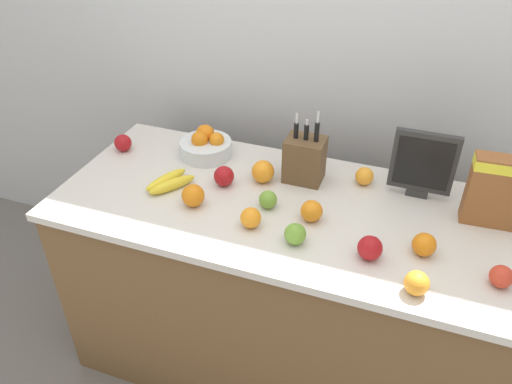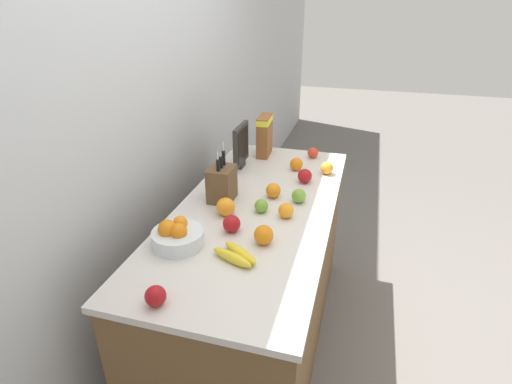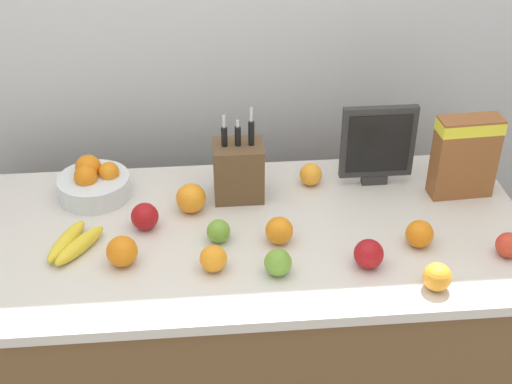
{
  "view_description": "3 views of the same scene",
  "coord_description": "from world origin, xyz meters",
  "px_view_note": "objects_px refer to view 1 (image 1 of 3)",
  "views": [
    {
      "loc": [
        0.41,
        -1.41,
        1.93
      ],
      "look_at": [
        -0.09,
        -0.04,
        0.92
      ],
      "focal_mm": 35.0,
      "sensor_mm": 36.0,
      "label": 1
    },
    {
      "loc": [
        -1.66,
        -0.47,
        1.81
      ],
      "look_at": [
        0.0,
        0.0,
        0.94
      ],
      "focal_mm": 28.0,
      "sensor_mm": 36.0,
      "label": 2
    },
    {
      "loc": [
        -0.08,
        -1.62,
        2.05
      ],
      "look_at": [
        0.06,
        0.0,
        0.99
      ],
      "focal_mm": 50.0,
      "sensor_mm": 36.0,
      "label": 3
    }
  ],
  "objects_px": {
    "orange_by_cereal": "(424,245)",
    "orange_mid_right": "(263,172)",
    "knife_block": "(305,159)",
    "orange_front_left": "(417,283)",
    "cereal_box": "(497,188)",
    "apple_rightmost": "(295,234)",
    "small_monitor": "(423,164)",
    "apple_near_bananas": "(370,248)",
    "apple_rear": "(268,200)",
    "banana_bunch": "(169,182)",
    "orange_back_center": "(251,218)",
    "orange_front_center": "(312,211)",
    "apple_leftmost": "(224,176)",
    "fruit_bowl": "(206,145)",
    "apple_middle": "(501,277)",
    "orange_front_right": "(364,176)",
    "apple_by_knife_block": "(123,143)",
    "orange_mid_left": "(193,196)"
  },
  "relations": [
    {
      "from": "fruit_bowl",
      "to": "orange_front_right",
      "type": "height_order",
      "value": "fruit_bowl"
    },
    {
      "from": "orange_by_cereal",
      "to": "orange_mid_right",
      "type": "distance_m",
      "value": 0.65
    },
    {
      "from": "apple_rightmost",
      "to": "small_monitor",
      "type": "bearing_deg",
      "value": 49.74
    },
    {
      "from": "banana_bunch",
      "to": "orange_front_right",
      "type": "bearing_deg",
      "value": 21.6
    },
    {
      "from": "knife_block",
      "to": "orange_mid_right",
      "type": "relative_size",
      "value": 3.35
    },
    {
      "from": "fruit_bowl",
      "to": "apple_middle",
      "type": "xyz_separation_m",
      "value": [
        1.13,
        -0.39,
        -0.01
      ]
    },
    {
      "from": "banana_bunch",
      "to": "orange_mid_left",
      "type": "height_order",
      "value": "orange_mid_left"
    },
    {
      "from": "apple_near_bananas",
      "to": "apple_leftmost",
      "type": "bearing_deg",
      "value": 159.24
    },
    {
      "from": "banana_bunch",
      "to": "orange_mid_right",
      "type": "bearing_deg",
      "value": 26.28
    },
    {
      "from": "knife_block",
      "to": "orange_front_center",
      "type": "relative_size",
      "value": 3.82
    },
    {
      "from": "orange_front_center",
      "to": "orange_mid_right",
      "type": "bearing_deg",
      "value": 144.04
    },
    {
      "from": "orange_by_cereal",
      "to": "orange_back_center",
      "type": "height_order",
      "value": "orange_by_cereal"
    },
    {
      "from": "apple_leftmost",
      "to": "orange_front_right",
      "type": "relative_size",
      "value": 1.12
    },
    {
      "from": "cereal_box",
      "to": "orange_mid_right",
      "type": "relative_size",
      "value": 2.91
    },
    {
      "from": "small_monitor",
      "to": "banana_bunch",
      "type": "xyz_separation_m",
      "value": [
        -0.89,
        -0.26,
        -0.12
      ]
    },
    {
      "from": "apple_near_bananas",
      "to": "apple_rear",
      "type": "relative_size",
      "value": 1.2
    },
    {
      "from": "knife_block",
      "to": "orange_front_center",
      "type": "xyz_separation_m",
      "value": [
        0.09,
        -0.24,
        -0.05
      ]
    },
    {
      "from": "apple_by_knife_block",
      "to": "apple_rightmost",
      "type": "bearing_deg",
      "value": -21.03
    },
    {
      "from": "orange_back_center",
      "to": "knife_block",
      "type": "bearing_deg",
      "value": 75.6
    },
    {
      "from": "small_monitor",
      "to": "apple_middle",
      "type": "distance_m",
      "value": 0.49
    },
    {
      "from": "knife_block",
      "to": "apple_middle",
      "type": "relative_size",
      "value": 4.28
    },
    {
      "from": "small_monitor",
      "to": "orange_mid_left",
      "type": "xyz_separation_m",
      "value": [
        -0.75,
        -0.34,
        -0.1
      ]
    },
    {
      "from": "apple_near_bananas",
      "to": "orange_by_cereal",
      "type": "xyz_separation_m",
      "value": [
        0.16,
        0.08,
        -0.0
      ]
    },
    {
      "from": "knife_block",
      "to": "orange_mid_right",
      "type": "bearing_deg",
      "value": -154.13
    },
    {
      "from": "apple_rightmost",
      "to": "apple_rear",
      "type": "distance_m",
      "value": 0.21
    },
    {
      "from": "apple_near_bananas",
      "to": "knife_block",
      "type": "bearing_deg",
      "value": 130.64
    },
    {
      "from": "cereal_box",
      "to": "orange_front_left",
      "type": "relative_size",
      "value": 3.47
    },
    {
      "from": "small_monitor",
      "to": "knife_block",
      "type": "bearing_deg",
      "value": -175.48
    },
    {
      "from": "banana_bunch",
      "to": "orange_front_left",
      "type": "height_order",
      "value": "orange_front_left"
    },
    {
      "from": "banana_bunch",
      "to": "apple_rightmost",
      "type": "height_order",
      "value": "apple_rightmost"
    },
    {
      "from": "apple_rightmost",
      "to": "orange_back_center",
      "type": "bearing_deg",
      "value": 169.54
    },
    {
      "from": "orange_front_center",
      "to": "apple_rightmost",
      "type": "bearing_deg",
      "value": -97.81
    },
    {
      "from": "knife_block",
      "to": "orange_front_left",
      "type": "relative_size",
      "value": 4.0
    },
    {
      "from": "small_monitor",
      "to": "apple_rear",
      "type": "relative_size",
      "value": 3.97
    },
    {
      "from": "orange_by_cereal",
      "to": "small_monitor",
      "type": "bearing_deg",
      "value": 98.48
    },
    {
      "from": "apple_leftmost",
      "to": "orange_front_center",
      "type": "distance_m",
      "value": 0.38
    },
    {
      "from": "apple_middle",
      "to": "orange_mid_right",
      "type": "relative_size",
      "value": 0.78
    },
    {
      "from": "apple_rightmost",
      "to": "orange_back_center",
      "type": "distance_m",
      "value": 0.17
    },
    {
      "from": "fruit_bowl",
      "to": "orange_mid_right",
      "type": "bearing_deg",
      "value": -20.52
    },
    {
      "from": "orange_front_left",
      "to": "banana_bunch",
      "type": "bearing_deg",
      "value": 165.39
    },
    {
      "from": "banana_bunch",
      "to": "orange_back_center",
      "type": "bearing_deg",
      "value": -17.58
    },
    {
      "from": "knife_block",
      "to": "orange_by_cereal",
      "type": "relative_size",
      "value": 3.86
    },
    {
      "from": "apple_middle",
      "to": "orange_front_right",
      "type": "relative_size",
      "value": 0.98
    },
    {
      "from": "orange_front_left",
      "to": "small_monitor",
      "type": "bearing_deg",
      "value": 94.8
    },
    {
      "from": "cereal_box",
      "to": "apple_rightmost",
      "type": "height_order",
      "value": "cereal_box"
    },
    {
      "from": "apple_rightmost",
      "to": "orange_front_left",
      "type": "bearing_deg",
      "value": -13.43
    },
    {
      "from": "orange_mid_right",
      "to": "orange_back_center",
      "type": "relative_size",
      "value": 1.21
    },
    {
      "from": "orange_front_right",
      "to": "orange_front_left",
      "type": "relative_size",
      "value": 0.95
    },
    {
      "from": "banana_bunch",
      "to": "orange_front_left",
      "type": "bearing_deg",
      "value": -14.61
    },
    {
      "from": "apple_by_knife_block",
      "to": "orange_by_cereal",
      "type": "height_order",
      "value": "orange_by_cereal"
    }
  ]
}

